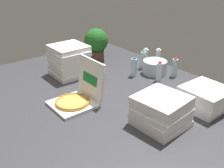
{
  "coord_description": "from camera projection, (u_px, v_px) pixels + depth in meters",
  "views": [
    {
      "loc": [
        1.74,
        -1.32,
        1.23
      ],
      "look_at": [
        -0.04,
        0.1,
        0.14
      ],
      "focal_mm": 41.83,
      "sensor_mm": 36.0,
      "label": 1
    }
  ],
  "objects": [
    {
      "name": "open_pizza_box",
      "position": [
        78.0,
        96.0,
        2.43
      ],
      "size": [
        0.38,
        0.44,
        0.4
      ],
      "color": "white",
      "rests_on": "ground_plane"
    },
    {
      "name": "water_bottle_1",
      "position": [
        134.0,
        67.0,
        3.01
      ],
      "size": [
        0.07,
        0.07,
        0.22
      ],
      "color": "silver",
      "rests_on": "ground_plane"
    },
    {
      "name": "water_bottle_5",
      "position": [
        146.0,
        57.0,
        3.32
      ],
      "size": [
        0.07,
        0.07,
        0.22
      ],
      "color": "silver",
      "rests_on": "ground_plane"
    },
    {
      "name": "potted_plant",
      "position": [
        96.0,
        43.0,
        3.44
      ],
      "size": [
        0.32,
        0.32,
        0.42
      ],
      "color": "#513323",
      "rests_on": "ground_plane"
    },
    {
      "name": "water_bottle_3",
      "position": [
        159.0,
        72.0,
        2.88
      ],
      "size": [
        0.07,
        0.07,
        0.22
      ],
      "color": "white",
      "rests_on": "ground_plane"
    },
    {
      "name": "ice_bucket",
      "position": [
        155.0,
        67.0,
        3.09
      ],
      "size": [
        0.29,
        0.29,
        0.16
      ],
      "primitive_type": "cylinder",
      "color": "#B7BABF",
      "rests_on": "ground_plane"
    },
    {
      "name": "water_bottle_4",
      "position": [
        143.0,
        60.0,
        3.23
      ],
      "size": [
        0.07,
        0.07,
        0.22
      ],
      "color": "silver",
      "rests_on": "ground_plane"
    },
    {
      "name": "pizza_stack_right_mid",
      "position": [
        205.0,
        98.0,
        2.35
      ],
      "size": [
        0.41,
        0.39,
        0.2
      ],
      "color": "white",
      "rests_on": "ground_plane"
    },
    {
      "name": "pizza_stack_right_near",
      "position": [
        161.0,
        111.0,
        2.1
      ],
      "size": [
        0.43,
        0.43,
        0.25
      ],
      "color": "white",
      "rests_on": "ground_plane"
    },
    {
      "name": "pizza_stack_center_near",
      "position": [
        69.0,
        61.0,
        3.0
      ],
      "size": [
        0.41,
        0.41,
        0.35
      ],
      "color": "white",
      "rests_on": "ground_plane"
    },
    {
      "name": "ground_plane",
      "position": [
        106.0,
        102.0,
        2.5
      ],
      "size": [
        3.2,
        2.4,
        0.02
      ],
      "primitive_type": "cube",
      "color": "#38383D"
    },
    {
      "name": "water_bottle_0",
      "position": [
        158.0,
        57.0,
        3.31
      ],
      "size": [
        0.07,
        0.07,
        0.22
      ],
      "color": "white",
      "rests_on": "ground_plane"
    },
    {
      "name": "water_bottle_2",
      "position": [
        175.0,
        68.0,
        3.0
      ],
      "size": [
        0.07,
        0.07,
        0.22
      ],
      "color": "silver",
      "rests_on": "ground_plane"
    }
  ]
}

